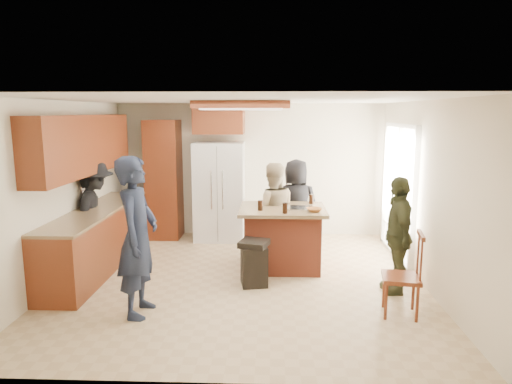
{
  "coord_description": "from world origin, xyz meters",
  "views": [
    {
      "loc": [
        0.43,
        -6.13,
        2.34
      ],
      "look_at": [
        0.18,
        0.65,
        1.15
      ],
      "focal_mm": 32.0,
      "sensor_mm": 36.0,
      "label": 1
    }
  ],
  "objects_px": {
    "trash_bin": "(254,262)",
    "spindle_chair": "(403,278)",
    "person_side_right": "(398,235)",
    "person_behind_left": "(272,212)",
    "person_behind_right": "(296,207)",
    "person_counter": "(95,213)",
    "person_front_left": "(138,237)",
    "refrigerator": "(220,191)",
    "kitchen_island": "(282,237)"
  },
  "relations": [
    {
      "from": "person_behind_right",
      "to": "trash_bin",
      "type": "relative_size",
      "value": 2.52
    },
    {
      "from": "kitchen_island",
      "to": "person_side_right",
      "type": "bearing_deg",
      "value": -30.87
    },
    {
      "from": "person_side_right",
      "to": "trash_bin",
      "type": "bearing_deg",
      "value": -91.58
    },
    {
      "from": "person_behind_right",
      "to": "refrigerator",
      "type": "xyz_separation_m",
      "value": [
        -1.36,
        0.82,
        0.11
      ]
    },
    {
      "from": "person_front_left",
      "to": "refrigerator",
      "type": "relative_size",
      "value": 1.03
    },
    {
      "from": "person_behind_left",
      "to": "person_behind_right",
      "type": "relative_size",
      "value": 0.99
    },
    {
      "from": "kitchen_island",
      "to": "trash_bin",
      "type": "relative_size",
      "value": 2.03
    },
    {
      "from": "person_behind_right",
      "to": "trash_bin",
      "type": "distance_m",
      "value": 1.68
    },
    {
      "from": "person_behind_right",
      "to": "trash_bin",
      "type": "bearing_deg",
      "value": 60.53
    },
    {
      "from": "person_behind_left",
      "to": "kitchen_island",
      "type": "xyz_separation_m",
      "value": [
        0.15,
        -0.35,
        -0.31
      ]
    },
    {
      "from": "refrigerator",
      "to": "trash_bin",
      "type": "distance_m",
      "value": 2.48
    },
    {
      "from": "person_behind_right",
      "to": "spindle_chair",
      "type": "height_order",
      "value": "person_behind_right"
    },
    {
      "from": "person_front_left",
      "to": "person_counter",
      "type": "bearing_deg",
      "value": 36.38
    },
    {
      "from": "refrigerator",
      "to": "trash_bin",
      "type": "height_order",
      "value": "refrigerator"
    },
    {
      "from": "person_behind_right",
      "to": "kitchen_island",
      "type": "height_order",
      "value": "person_behind_right"
    },
    {
      "from": "person_side_right",
      "to": "trash_bin",
      "type": "xyz_separation_m",
      "value": [
        -1.87,
        0.15,
        -0.45
      ]
    },
    {
      "from": "person_behind_left",
      "to": "trash_bin",
      "type": "relative_size",
      "value": 2.49
    },
    {
      "from": "person_front_left",
      "to": "refrigerator",
      "type": "distance_m",
      "value": 3.29
    },
    {
      "from": "person_side_right",
      "to": "kitchen_island",
      "type": "bearing_deg",
      "value": -117.75
    },
    {
      "from": "person_counter",
      "to": "trash_bin",
      "type": "distance_m",
      "value": 2.63
    },
    {
      "from": "person_front_left",
      "to": "person_behind_left",
      "type": "height_order",
      "value": "person_front_left"
    },
    {
      "from": "person_side_right",
      "to": "person_counter",
      "type": "height_order",
      "value": "person_counter"
    },
    {
      "from": "person_counter",
      "to": "spindle_chair",
      "type": "distance_m",
      "value": 4.55
    },
    {
      "from": "trash_bin",
      "to": "spindle_chair",
      "type": "distance_m",
      "value": 1.97
    },
    {
      "from": "person_behind_left",
      "to": "person_counter",
      "type": "relative_size",
      "value": 0.96
    },
    {
      "from": "refrigerator",
      "to": "trash_bin",
      "type": "xyz_separation_m",
      "value": [
        0.73,
        -2.3,
        -0.58
      ]
    },
    {
      "from": "person_front_left",
      "to": "spindle_chair",
      "type": "distance_m",
      "value": 3.1
    },
    {
      "from": "trash_bin",
      "to": "person_behind_right",
      "type": "bearing_deg",
      "value": 66.79
    },
    {
      "from": "person_side_right",
      "to": "spindle_chair",
      "type": "bearing_deg",
      "value": -5.84
    },
    {
      "from": "person_behind_left",
      "to": "person_front_left",
      "type": "bearing_deg",
      "value": 46.75
    },
    {
      "from": "person_behind_left",
      "to": "trash_bin",
      "type": "distance_m",
      "value": 1.2
    },
    {
      "from": "person_front_left",
      "to": "person_counter",
      "type": "xyz_separation_m",
      "value": [
        -1.17,
        1.7,
        -0.12
      ]
    },
    {
      "from": "person_front_left",
      "to": "person_counter",
      "type": "relative_size",
      "value": 1.14
    },
    {
      "from": "kitchen_island",
      "to": "trash_bin",
      "type": "distance_m",
      "value": 0.84
    },
    {
      "from": "person_behind_left",
      "to": "person_behind_right",
      "type": "bearing_deg",
      "value": -140.41
    },
    {
      "from": "person_behind_left",
      "to": "person_counter",
      "type": "height_order",
      "value": "person_counter"
    },
    {
      "from": "spindle_chair",
      "to": "person_behind_left",
      "type": "bearing_deg",
      "value": 127.85
    },
    {
      "from": "person_behind_right",
      "to": "person_counter",
      "type": "bearing_deg",
      "value": 6.76
    },
    {
      "from": "refrigerator",
      "to": "person_front_left",
      "type": "bearing_deg",
      "value": -99.95
    },
    {
      "from": "person_front_left",
      "to": "trash_bin",
      "type": "bearing_deg",
      "value": -52.22
    },
    {
      "from": "person_counter",
      "to": "kitchen_island",
      "type": "xyz_separation_m",
      "value": [
        2.86,
        -0.03,
        -0.34
      ]
    },
    {
      "from": "person_counter",
      "to": "trash_bin",
      "type": "relative_size",
      "value": 2.59
    },
    {
      "from": "kitchen_island",
      "to": "trash_bin",
      "type": "bearing_deg",
      "value": -118.47
    },
    {
      "from": "person_behind_left",
      "to": "person_side_right",
      "type": "bearing_deg",
      "value": 136.92
    },
    {
      "from": "person_behind_left",
      "to": "kitchen_island",
      "type": "distance_m",
      "value": 0.49
    },
    {
      "from": "person_behind_left",
      "to": "person_behind_right",
      "type": "xyz_separation_m",
      "value": [
        0.39,
        0.39,
        0.01
      ]
    },
    {
      "from": "person_behind_right",
      "to": "person_side_right",
      "type": "height_order",
      "value": "person_behind_right"
    },
    {
      "from": "person_front_left",
      "to": "person_behind_right",
      "type": "height_order",
      "value": "person_front_left"
    },
    {
      "from": "person_side_right",
      "to": "spindle_chair",
      "type": "relative_size",
      "value": 1.55
    },
    {
      "from": "person_behind_left",
      "to": "person_behind_right",
      "type": "distance_m",
      "value": 0.55
    }
  ]
}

